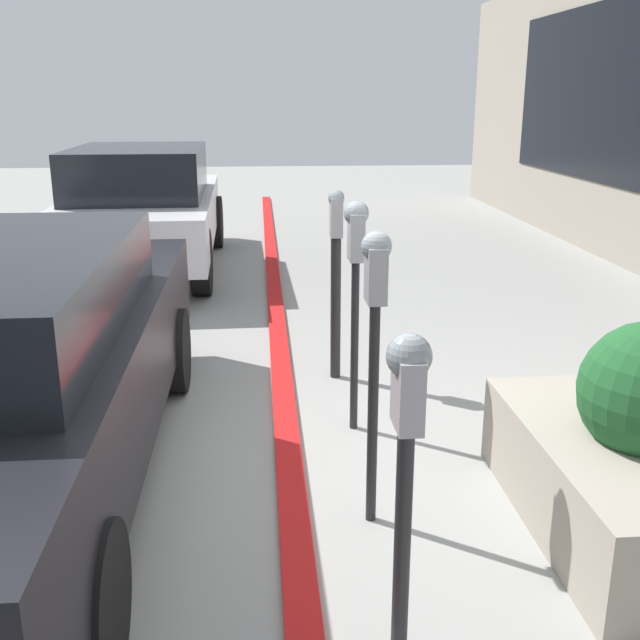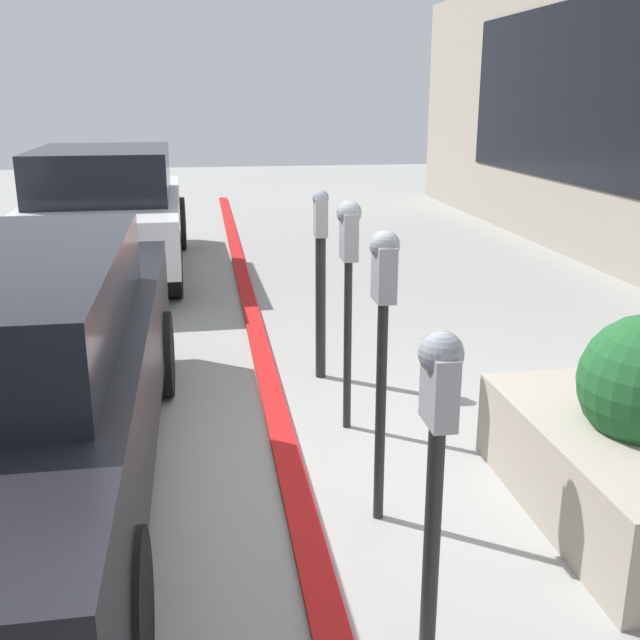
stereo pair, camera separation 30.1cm
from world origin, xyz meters
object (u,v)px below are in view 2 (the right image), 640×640
at_px(parking_meter_second, 383,310).
at_px(parking_meter_middle, 349,258).
at_px(parking_meter_nearest, 438,427).
at_px(parked_car_rear, 107,208).
at_px(parking_meter_fourth, 321,266).

height_order(parking_meter_second, parking_meter_middle, parking_meter_second).
xyz_separation_m(parking_meter_nearest, parking_meter_middle, (2.11, -0.08, 0.18)).
xyz_separation_m(parking_meter_second, parking_meter_middle, (1.12, -0.05, 0.02)).
xyz_separation_m(parking_meter_second, parked_car_rear, (6.03, 1.98, -0.31)).
distance_m(parking_meter_nearest, parked_car_rear, 7.29).
bearing_deg(parking_meter_second, parking_meter_nearest, 178.01).
relative_size(parking_meter_second, parking_meter_fourth, 1.04).
height_order(parking_meter_middle, parked_car_rear, parked_car_rear).
bearing_deg(parking_meter_fourth, parking_meter_middle, -178.39).
relative_size(parking_meter_fourth, parked_car_rear, 0.33).
bearing_deg(parked_car_rear, parking_meter_nearest, -165.87).
bearing_deg(parking_meter_middle, parking_meter_nearest, 177.75).
height_order(parking_meter_second, parking_meter_fourth, parking_meter_second).
bearing_deg(parking_meter_middle, parking_meter_second, 177.51).
distance_m(parking_meter_nearest, parking_meter_middle, 2.12).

